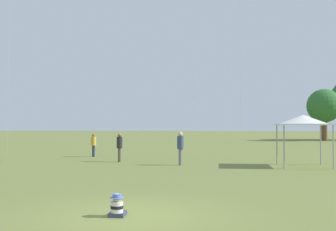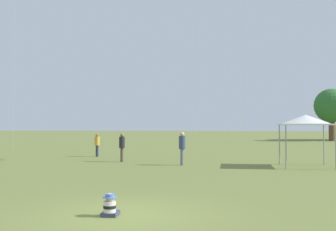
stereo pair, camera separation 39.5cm
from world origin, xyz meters
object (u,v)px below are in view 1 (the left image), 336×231
at_px(person_standing_1, 120,145).
at_px(person_standing_2, 94,143).
at_px(seated_toddler, 117,207).
at_px(person_standing_0, 180,145).
at_px(canopy_tent, 303,120).
at_px(distant_tree_1, 324,106).

distance_m(person_standing_1, person_standing_2, 4.60).
relative_size(seated_toddler, person_standing_0, 0.30).
height_order(person_standing_0, canopy_tent, canopy_tent).
relative_size(person_standing_1, person_standing_2, 1.07).
distance_m(person_standing_0, person_standing_1, 4.10).
height_order(person_standing_0, distant_tree_1, distant_tree_1).
bearing_deg(person_standing_2, person_standing_1, -70.03).
bearing_deg(seated_toddler, person_standing_0, 87.65).
xyz_separation_m(canopy_tent, distant_tree_1, (10.62, 36.79, 2.49)).
bearing_deg(distant_tree_1, person_standing_1, -120.73).
height_order(person_standing_2, canopy_tent, canopy_tent).
distance_m(canopy_tent, distant_tree_1, 38.38).
distance_m(person_standing_0, person_standing_2, 8.37).
bearing_deg(seated_toddler, canopy_tent, 60.14).
bearing_deg(person_standing_0, canopy_tent, -110.86).
relative_size(person_standing_0, person_standing_2, 1.14).
bearing_deg(person_standing_2, canopy_tent, -38.34).
distance_m(seated_toddler, person_standing_2, 18.60).
relative_size(person_standing_0, distant_tree_1, 0.25).
height_order(person_standing_2, distant_tree_1, distant_tree_1).
xyz_separation_m(person_standing_0, person_standing_1, (-3.83, 1.46, -0.07)).
bearing_deg(person_standing_1, seated_toddler, -175.40).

